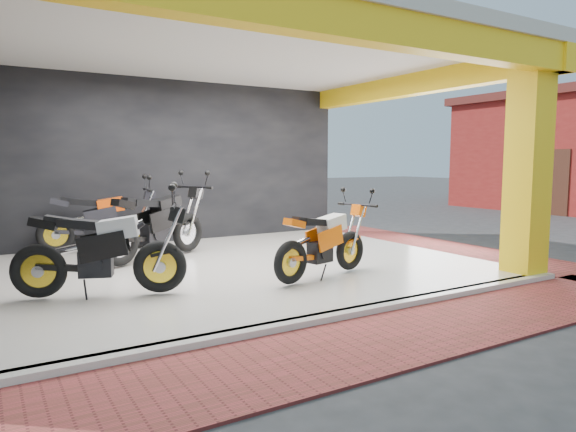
# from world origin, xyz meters

# --- Properties ---
(ground) EXTENTS (80.00, 80.00, 0.00)m
(ground) POSITION_xyz_m (0.00, 0.00, 0.00)
(ground) COLOR #2D2D30
(ground) RESTS_ON ground
(showroom_floor) EXTENTS (8.00, 6.00, 0.10)m
(showroom_floor) POSITION_xyz_m (0.00, 2.00, 0.05)
(showroom_floor) COLOR white
(showroom_floor) RESTS_ON ground
(showroom_ceiling) EXTENTS (8.40, 6.40, 0.20)m
(showroom_ceiling) POSITION_xyz_m (0.00, 2.00, 3.60)
(showroom_ceiling) COLOR beige
(showroom_ceiling) RESTS_ON corner_column
(back_wall) EXTENTS (8.20, 0.20, 3.50)m
(back_wall) POSITION_xyz_m (0.00, 5.10, 1.75)
(back_wall) COLOR black
(back_wall) RESTS_ON ground
(corner_column) EXTENTS (0.50, 0.50, 3.50)m
(corner_column) POSITION_xyz_m (3.75, -0.75, 1.75)
(corner_column) COLOR yellow
(corner_column) RESTS_ON ground
(header_beam_front) EXTENTS (8.40, 0.30, 0.40)m
(header_beam_front) POSITION_xyz_m (0.00, -1.00, 3.30)
(header_beam_front) COLOR yellow
(header_beam_front) RESTS_ON corner_column
(header_beam_right) EXTENTS (0.30, 6.40, 0.40)m
(header_beam_right) POSITION_xyz_m (4.00, 2.00, 3.30)
(header_beam_right) COLOR yellow
(header_beam_right) RESTS_ON corner_column
(floor_kerb) EXTENTS (8.00, 0.20, 0.10)m
(floor_kerb) POSITION_xyz_m (0.00, -1.02, 0.05)
(floor_kerb) COLOR white
(floor_kerb) RESTS_ON ground
(paver_front) EXTENTS (9.00, 1.40, 0.03)m
(paver_front) POSITION_xyz_m (0.00, -1.80, 0.01)
(paver_front) COLOR maroon
(paver_front) RESTS_ON ground
(paver_right) EXTENTS (1.40, 7.00, 0.03)m
(paver_right) POSITION_xyz_m (4.80, 2.00, 0.01)
(paver_right) COLOR maroon
(paver_right) RESTS_ON ground
(moto_hero) EXTENTS (2.15, 1.23, 1.24)m
(moto_hero) POSITION_xyz_m (1.44, 0.64, 0.72)
(moto_hero) COLOR #FA620A
(moto_hero) RESTS_ON showroom_floor
(moto_row_a) EXTENTS (2.39, 1.57, 1.37)m
(moto_row_a) POSITION_xyz_m (-1.50, 0.78, 0.79)
(moto_row_a) COLOR black
(moto_row_a) RESTS_ON showroom_floor
(moto_row_b) EXTENTS (2.55, 1.88, 1.47)m
(moto_row_b) POSITION_xyz_m (-0.16, 3.46, 0.83)
(moto_row_b) COLOR black
(moto_row_b) RESTS_ON showroom_floor
(moto_row_c) EXTENTS (2.35, 1.11, 1.38)m
(moto_row_c) POSITION_xyz_m (-0.83, 4.37, 0.79)
(moto_row_c) COLOR black
(moto_row_c) RESTS_ON showroom_floor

